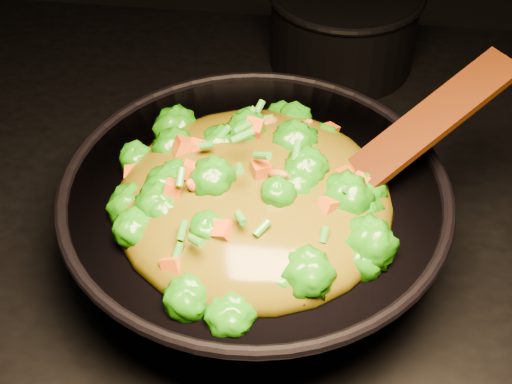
# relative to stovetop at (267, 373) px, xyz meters

# --- Properties ---
(stovetop) EXTENTS (1.20, 0.90, 0.90)m
(stovetop) POSITION_rel_stovetop_xyz_m (0.00, 0.00, 0.00)
(stovetop) COLOR black
(stovetop) RESTS_ON ground
(wok) EXTENTS (0.43, 0.43, 0.12)m
(wok) POSITION_rel_stovetop_xyz_m (-0.01, -0.12, 0.51)
(wok) COLOR black
(wok) RESTS_ON stovetop
(stir_fry) EXTENTS (0.38, 0.38, 0.10)m
(stir_fry) POSITION_rel_stovetop_xyz_m (-0.00, -0.14, 0.62)
(stir_fry) COLOR #1F7D08
(stir_fry) RESTS_ON wok
(spatula) EXTENTS (0.26, 0.22, 0.13)m
(spatula) POSITION_rel_stovetop_xyz_m (0.14, -0.09, 0.62)
(spatula) COLOR #370E04
(spatula) RESTS_ON wok
(back_pot) EXTENTS (0.27, 0.27, 0.13)m
(back_pot) POSITION_rel_stovetop_xyz_m (0.08, 0.32, 0.52)
(back_pot) COLOR black
(back_pot) RESTS_ON stovetop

